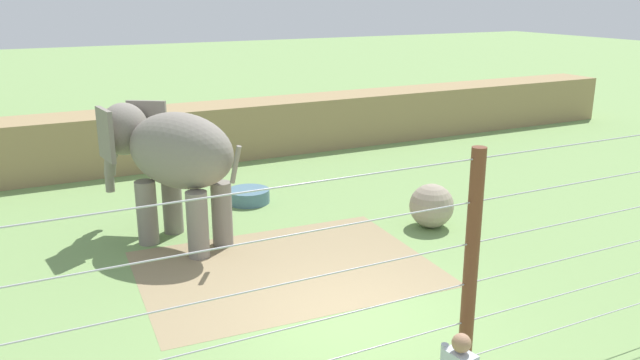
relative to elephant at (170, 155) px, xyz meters
The scene contains 7 objects.
ground_plane 5.45m from the elephant, 70.13° to the right, with size 120.00×120.00×0.00m, color #759956.
dirt_patch 3.52m from the elephant, 57.05° to the right, with size 5.68×4.23×0.01m, color #937F5B.
embankment_wall 7.02m from the elephant, 75.57° to the left, with size 36.00×1.80×1.76m, color #997F56.
elephant is the anchor object (origin of this frame).
enrichment_ball 6.05m from the elephant, 18.08° to the right, with size 1.04×1.04×1.04m, color gray.
cable_fence 7.66m from the elephant, 76.37° to the right, with size 12.88×0.19×3.53m.
water_tub 3.50m from the elephant, 36.89° to the left, with size 1.10×1.10×0.35m.
Camera 1 is at (-4.84, -8.47, 5.33)m, focal length 35.94 mm.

